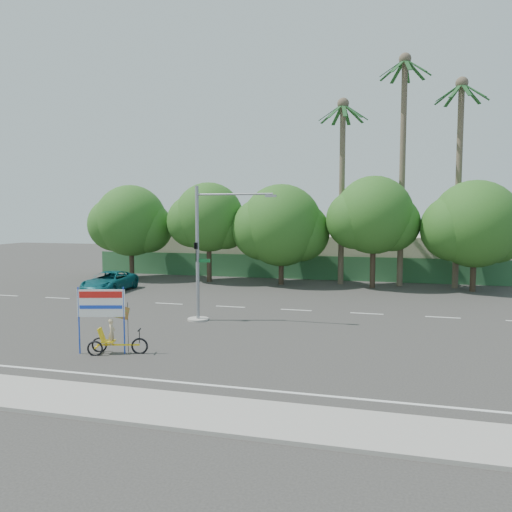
# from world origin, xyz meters

# --- Properties ---
(ground) EXTENTS (120.00, 120.00, 0.00)m
(ground) POSITION_xyz_m (0.00, 0.00, 0.00)
(ground) COLOR #33302D
(ground) RESTS_ON ground
(sidewalk_near) EXTENTS (50.00, 2.40, 0.12)m
(sidewalk_near) POSITION_xyz_m (0.00, -7.50, 0.06)
(sidewalk_near) COLOR gray
(sidewalk_near) RESTS_ON ground
(fence) EXTENTS (38.00, 0.08, 2.00)m
(fence) POSITION_xyz_m (0.00, 21.50, 1.00)
(fence) COLOR #336B3D
(fence) RESTS_ON ground
(building_left) EXTENTS (12.00, 8.00, 4.00)m
(building_left) POSITION_xyz_m (-10.00, 26.00, 2.00)
(building_left) COLOR beige
(building_left) RESTS_ON ground
(building_right) EXTENTS (14.00, 8.00, 3.60)m
(building_right) POSITION_xyz_m (8.00, 26.00, 1.80)
(building_right) COLOR beige
(building_right) RESTS_ON ground
(tree_far_left) EXTENTS (7.14, 6.00, 7.96)m
(tree_far_left) POSITION_xyz_m (-14.05, 18.00, 4.76)
(tree_far_left) COLOR #473828
(tree_far_left) RESTS_ON ground
(tree_left) EXTENTS (6.66, 5.60, 8.07)m
(tree_left) POSITION_xyz_m (-7.05, 18.00, 5.06)
(tree_left) COLOR #473828
(tree_left) RESTS_ON ground
(tree_center) EXTENTS (7.62, 6.40, 7.85)m
(tree_center) POSITION_xyz_m (-1.05, 18.00, 4.47)
(tree_center) COLOR #473828
(tree_center) RESTS_ON ground
(tree_right) EXTENTS (6.90, 5.80, 8.36)m
(tree_right) POSITION_xyz_m (5.95, 18.00, 5.24)
(tree_right) COLOR #473828
(tree_right) RESTS_ON ground
(tree_far_right) EXTENTS (7.38, 6.20, 7.94)m
(tree_far_right) POSITION_xyz_m (12.95, 18.00, 4.64)
(tree_far_right) COLOR #473828
(tree_far_right) RESTS_ON ground
(palm_tall) EXTENTS (3.73, 3.79, 17.45)m
(palm_tall) POSITION_xyz_m (8.00, 19.50, 10.46)
(palm_tall) COLOR #70604C
(palm_tall) RESTS_ON ground
(palm_mid) EXTENTS (3.73, 3.79, 15.45)m
(palm_mid) POSITION_xyz_m (12.00, 19.50, 9.40)
(palm_mid) COLOR #70604C
(palm_mid) RESTS_ON ground
(palm_short) EXTENTS (3.73, 3.79, 14.45)m
(palm_short) POSITION_xyz_m (3.50, 19.50, 8.86)
(palm_short) COLOR #70604C
(palm_short) RESTS_ON ground
(traffic_signal) EXTENTS (4.72, 1.10, 7.00)m
(traffic_signal) POSITION_xyz_m (-2.20, 3.98, 2.92)
(traffic_signal) COLOR gray
(traffic_signal) RESTS_ON ground
(trike_billboard) EXTENTS (2.69, 1.05, 2.73)m
(trike_billboard) POSITION_xyz_m (-3.66, -2.75, 1.10)
(trike_billboard) COLOR black
(trike_billboard) RESTS_ON ground
(pickup_truck) EXTENTS (2.61, 5.26, 1.43)m
(pickup_truck) POSITION_xyz_m (-12.13, 11.34, 0.72)
(pickup_truck) COLOR #0E5962
(pickup_truck) RESTS_ON ground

